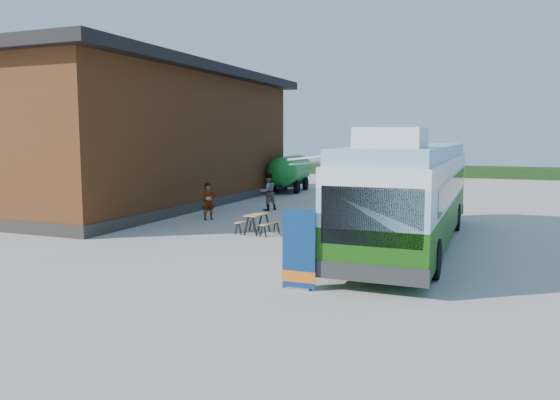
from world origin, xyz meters
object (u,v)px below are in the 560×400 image
at_px(person_b, 268,192).
at_px(slurry_tanker, 291,171).
at_px(picnic_table, 257,219).
at_px(person_a, 208,201).
at_px(bus, 411,191).
at_px(banner, 299,257).

relative_size(person_b, slurry_tanker, 0.29).
distance_m(picnic_table, person_a, 4.32).
relative_size(person_a, slurry_tanker, 0.25).
xyz_separation_m(picnic_table, slurry_tanker, (-4.67, 15.86, 0.83)).
relative_size(bus, picnic_table, 8.68).
xyz_separation_m(person_a, person_b, (1.22, 3.97, 0.12)).
distance_m(bus, banner, 6.84).
relative_size(banner, person_b, 1.04).
relative_size(bus, person_b, 6.81).
xyz_separation_m(bus, person_b, (-8.20, 6.59, -0.96)).
bearing_deg(picnic_table, slurry_tanker, 113.09).
xyz_separation_m(bus, person_a, (-9.42, 2.62, -1.08)).
xyz_separation_m(banner, picnic_table, (-4.15, 6.70, -0.24)).
bearing_deg(bus, banner, -105.08).
height_order(bus, banner, bus).
bearing_deg(bus, person_a, 164.17).
bearing_deg(person_a, slurry_tanker, 41.09).
height_order(picnic_table, person_b, person_b).
xyz_separation_m(banner, slurry_tanker, (-8.82, 22.56, 0.60)).
bearing_deg(banner, picnic_table, 121.52).
bearing_deg(person_a, person_b, 19.15).
bearing_deg(person_a, picnic_table, -88.46).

